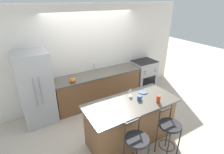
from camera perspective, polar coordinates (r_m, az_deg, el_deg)
The scene contains 14 objects.
ground_plane at distance 5.00m, azimuth -2.40°, elevation -9.74°, with size 18.00×18.00×0.00m, color beige.
wall_back at distance 4.99m, azimuth -6.59°, elevation 7.33°, with size 6.00×0.07×2.70m.
back_counter at distance 5.06m, azimuth -4.55°, elevation -3.37°, with size 2.50×0.69×0.90m.
sink_faucet at distance 4.99m, azimuth -5.82°, elevation 3.54°, with size 0.02×0.13×0.22m.
kitchen_island at distance 3.77m, azimuth 6.03°, elevation -14.13°, with size 1.90×0.86×0.93m.
refrigerator at distance 4.45m, azimuth -23.58°, elevation -3.46°, with size 0.72×0.75×1.76m.
oven_range at distance 5.90m, azimuth 10.21°, elevation 0.80°, with size 0.72×0.62×0.95m.
bar_stool_near at distance 3.13m, azimuth 7.94°, elevation -20.97°, with size 0.40×0.40×1.01m.
bar_stool_far at distance 3.52m, azimuth 18.11°, elevation -16.16°, with size 0.40×0.40×1.01m.
dinner_plate at distance 3.88m, azimuth 10.08°, elevation -4.82°, with size 0.21×0.21×0.02m.
wine_glass at distance 3.65m, azimuth 6.01°, elevation -4.30°, with size 0.08×0.08×0.19m.
coffee_mug at distance 3.57m, azimuth 8.98°, elevation -6.76°, with size 0.12×0.09×0.10m.
tumbler_cup at distance 3.57m, azimuth 14.90°, elevation -6.94°, with size 0.08×0.08×0.15m.
pumpkin_decoration at distance 4.40m, azimuth -12.73°, elevation -0.99°, with size 0.16×0.16×0.15m.
Camera 1 is at (-1.91, -3.66, 2.81)m, focal length 28.00 mm.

